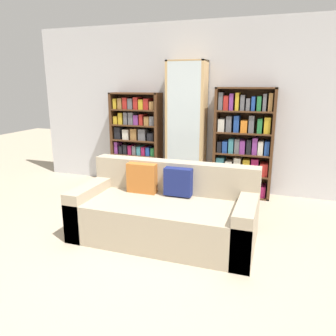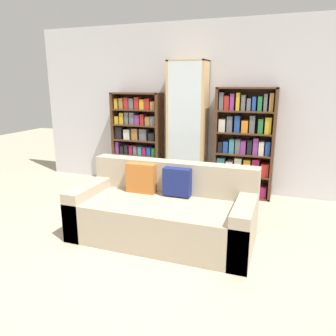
{
  "view_description": "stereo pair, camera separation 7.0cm",
  "coord_description": "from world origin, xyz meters",
  "px_view_note": "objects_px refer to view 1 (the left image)",
  "views": [
    {
      "loc": [
        1.25,
        -2.69,
        1.74
      ],
      "look_at": [
        -0.19,
        1.49,
        0.6
      ],
      "focal_mm": 35.0,
      "sensor_mm": 36.0,
      "label": 1
    },
    {
      "loc": [
        1.32,
        -2.66,
        1.74
      ],
      "look_at": [
        -0.19,
        1.49,
        0.6
      ],
      "focal_mm": 35.0,
      "sensor_mm": 36.0,
      "label": 2
    }
  ],
  "objects_px": {
    "couch": "(165,213)",
    "bookshelf_left": "(137,140)",
    "wine_bottle": "(202,198)",
    "bookshelf_right": "(243,145)",
    "display_cabinet": "(187,128)"
  },
  "relations": [
    {
      "from": "bookshelf_right",
      "to": "display_cabinet",
      "type": "bearing_deg",
      "value": -179.04
    },
    {
      "from": "bookshelf_right",
      "to": "wine_bottle",
      "type": "xyz_separation_m",
      "value": [
        -0.46,
        -0.75,
        -0.68
      ]
    },
    {
      "from": "display_cabinet",
      "to": "wine_bottle",
      "type": "distance_m",
      "value": 1.24
    },
    {
      "from": "bookshelf_left",
      "to": "wine_bottle",
      "type": "relative_size",
      "value": 4.74
    },
    {
      "from": "bookshelf_left",
      "to": "display_cabinet",
      "type": "bearing_deg",
      "value": -0.99
    },
    {
      "from": "bookshelf_right",
      "to": "wine_bottle",
      "type": "distance_m",
      "value": 1.11
    },
    {
      "from": "couch",
      "to": "wine_bottle",
      "type": "bearing_deg",
      "value": 79.9
    },
    {
      "from": "display_cabinet",
      "to": "wine_bottle",
      "type": "height_order",
      "value": "display_cabinet"
    },
    {
      "from": "bookshelf_left",
      "to": "wine_bottle",
      "type": "distance_m",
      "value": 1.67
    },
    {
      "from": "wine_bottle",
      "to": "couch",
      "type": "bearing_deg",
      "value": -100.1
    },
    {
      "from": "bookshelf_right",
      "to": "wine_bottle",
      "type": "relative_size",
      "value": 5.03
    },
    {
      "from": "bookshelf_left",
      "to": "bookshelf_right",
      "type": "relative_size",
      "value": 0.94
    },
    {
      "from": "couch",
      "to": "bookshelf_left",
      "type": "bearing_deg",
      "value": 122.82
    },
    {
      "from": "couch",
      "to": "bookshelf_left",
      "type": "height_order",
      "value": "bookshelf_left"
    },
    {
      "from": "bookshelf_left",
      "to": "bookshelf_right",
      "type": "height_order",
      "value": "bookshelf_right"
    }
  ]
}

